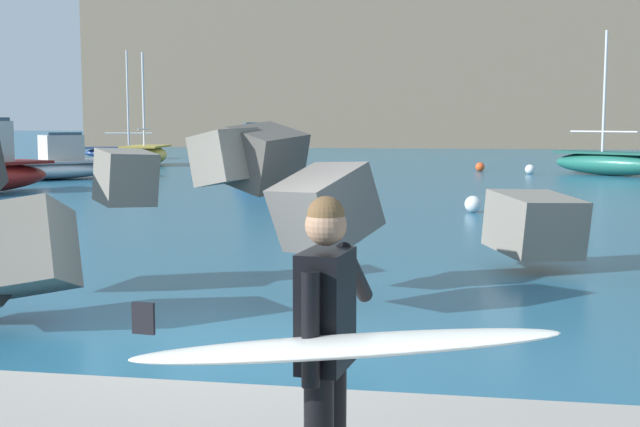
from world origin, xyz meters
The scene contains 12 objects.
ground_plane centered at (0.00, 0.00, 0.00)m, with size 400.00×400.00×0.00m, color #235B7A.
breakwater_jetty centered at (3.12, 2.60, 1.18)m, with size 29.99×8.12×2.60m.
surfer_with_board centered at (1.69, -4.27, 1.28)m, with size 2.12×1.28×1.78m.
boat_near_left centered at (-14.71, 34.68, 0.60)m, with size 2.61×4.45×6.09m.
boat_mid_left centered at (-14.40, 23.75, 0.60)m, with size 5.17×5.19×1.95m.
boat_mid_centre centered at (-19.37, 42.45, 0.45)m, with size 5.31×2.30×6.94m.
boat_mid_right centered at (8.85, 30.29, 0.59)m, with size 5.20×4.54×6.41m.
boat_far_left centered at (-5.73, 24.21, 0.72)m, with size 3.65×4.86×2.35m.
mooring_buoy_inner centered at (3.18, 32.26, 0.22)m, with size 0.44×0.44×0.44m.
mooring_buoy_middle centered at (2.63, 13.83, 0.22)m, with size 0.44×0.44×0.44m.
mooring_buoy_outer centered at (5.39, 30.53, 0.22)m, with size 0.44×0.44×0.44m.
headland_bluff centered at (12.82, 88.46, 8.90)m, with size 94.68×45.23×17.75m.
Camera 1 is at (2.33, -8.17, 2.38)m, focal length 46.30 mm.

